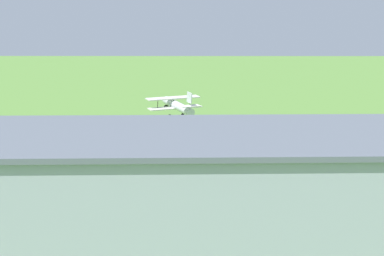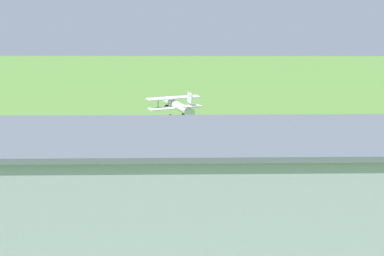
% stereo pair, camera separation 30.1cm
% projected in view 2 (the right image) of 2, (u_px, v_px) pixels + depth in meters
% --- Properties ---
extents(ground_plane, '(400.00, 400.00, 0.00)m').
position_uv_depth(ground_plane, '(251.00, 144.00, 75.16)').
color(ground_plane, '#568438').
extents(hangar, '(41.02, 17.90, 7.13)m').
position_uv_depth(hangar, '(227.00, 182.00, 43.45)').
color(hangar, '#99A3AD').
rests_on(hangar, ground_plane).
extents(biplane, '(7.34, 7.36, 3.79)m').
position_uv_depth(biplane, '(178.00, 105.00, 78.72)').
color(biplane, silver).
extents(car_blue, '(2.39, 4.64, 1.55)m').
position_uv_depth(car_blue, '(23.00, 167.00, 59.68)').
color(car_blue, '#23389E').
rests_on(car_blue, ground_plane).
extents(person_watching_takeoff, '(0.51, 0.51, 1.61)m').
position_uv_depth(person_watching_takeoff, '(71.00, 160.00, 62.91)').
color(person_watching_takeoff, navy).
rests_on(person_watching_takeoff, ground_plane).
extents(person_at_fence_line, '(0.50, 0.50, 1.77)m').
position_uv_depth(person_at_fence_line, '(135.00, 156.00, 64.49)').
color(person_at_fence_line, orange).
rests_on(person_at_fence_line, ground_plane).
extents(person_by_parked_cars, '(0.53, 0.53, 1.56)m').
position_uv_depth(person_by_parked_cars, '(172.00, 156.00, 64.70)').
color(person_by_parked_cars, '#3F3F47').
rests_on(person_by_parked_cars, ground_plane).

